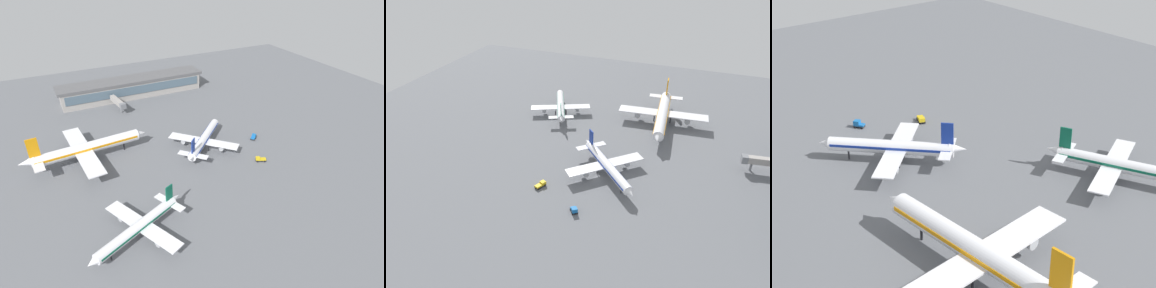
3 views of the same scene
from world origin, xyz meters
TOP-DOWN VIEW (x-y plane):
  - ground at (0.00, 0.00)m, footprint 288.00×288.00m
  - airplane_at_gate at (54.29, -15.94)m, footprint 54.62×43.94m
  - airplane_taxiing at (3.93, -2.68)m, footprint 32.60×31.61m
  - airplane_distant at (48.29, 36.51)m, footprint 36.39×30.17m
  - baggage_tug at (-21.45, 1.10)m, footprint 3.75×3.59m
  - pushback_tractor at (-12.57, 18.32)m, footprint 4.79×3.62m
  - jet_bridge at (28.24, -60.01)m, footprint 5.06×16.67m

SIDE VIEW (x-z plane):
  - ground at x=0.00m, z-range 0.00..0.00m
  - pushback_tractor at x=-12.57m, z-range 0.02..1.92m
  - baggage_tug at x=-21.45m, z-range 0.01..2.31m
  - airplane_distant at x=48.29m, z-range -1.61..10.16m
  - airplane_taxiing at x=3.93m, z-range -1.70..10.74m
  - jet_bridge at x=28.24m, z-range 1.75..8.49m
  - airplane_at_gate at x=54.29m, z-range -2.27..14.35m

